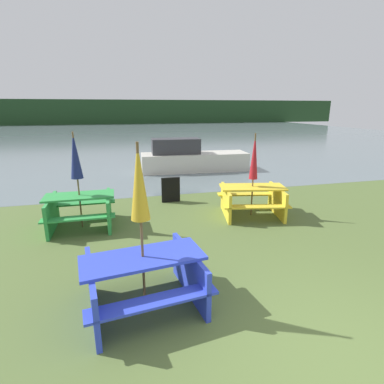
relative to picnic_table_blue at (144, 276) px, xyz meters
name	(u,v)px	position (x,y,z in m)	size (l,w,h in m)	color
ground_plane	(351,377)	(2.00, -1.75, -0.46)	(60.00, 60.00, 0.00)	#516633
water	(135,133)	(2.00, 30.45, -0.46)	(60.00, 50.00, 0.00)	slate
far_treeline	(127,112)	(2.00, 50.45, 1.54)	(80.00, 1.60, 4.00)	#1E3D1E
picnic_table_blue	(144,276)	(0.00, 0.00, 0.00)	(1.84, 1.59, 0.78)	blue
picnic_table_yellow	(252,198)	(3.10, 3.08, 0.00)	(1.89, 1.68, 0.79)	yellow
picnic_table_green	(81,208)	(-1.15, 3.32, 0.00)	(1.56, 1.38, 0.79)	green
umbrella_navy	(75,156)	(-1.15, 3.32, 1.23)	(0.27, 0.27, 2.24)	brown
umbrella_gold	(139,184)	(0.00, 0.00, 1.34)	(0.26, 0.26, 2.34)	brown
umbrella_crimson	(254,157)	(3.10, 3.08, 1.08)	(0.22, 0.22, 2.14)	brown
boat	(191,159)	(2.96, 9.06, 0.08)	(4.76, 1.60, 1.45)	beige
signboard	(171,190)	(1.25, 4.74, -0.09)	(0.55, 0.08, 0.75)	black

